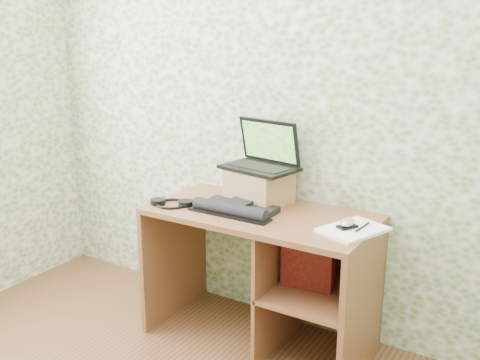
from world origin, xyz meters
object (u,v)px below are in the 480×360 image
Objects in this scene: riser at (259,186)px; desk at (275,260)px; notepad at (353,230)px; laptop at (263,157)px; keyboard at (235,208)px.

desk is at bearing -34.62° from riser.
riser is at bearing -173.78° from notepad.
keyboard is at bearing -83.73° from laptop.
keyboard is 1.48× the size of notepad.
laptop is (-0.17, 0.16, 0.52)m from desk.
desk is at bearing -32.63° from laptop.
riser is (-0.17, 0.12, 0.36)m from desk.
keyboard is (-0.02, -0.26, -0.23)m from laptop.
laptop reaches higher than riser.
laptop reaches higher than desk.
laptop is 0.34m from keyboard.
notepad is (0.63, 0.05, -0.02)m from keyboard.
notepad is at bearing 5.31° from keyboard.
riser is 0.23m from keyboard.
laptop is 0.94× the size of keyboard.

